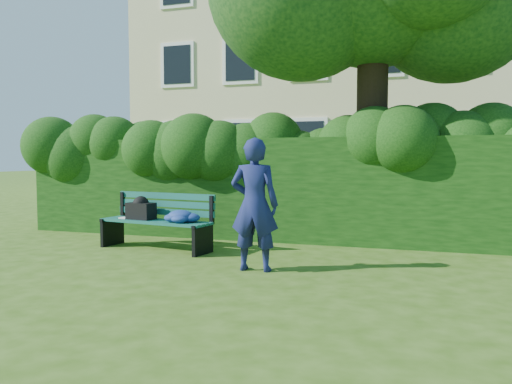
% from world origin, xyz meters
% --- Properties ---
extents(ground, '(80.00, 80.00, 0.00)m').
position_xyz_m(ground, '(0.00, 0.00, 0.00)').
color(ground, '#315410').
rests_on(ground, ground).
extents(apartment_building, '(16.00, 8.08, 12.00)m').
position_xyz_m(apartment_building, '(-0.00, 13.99, 6.00)').
color(apartment_building, '#CABE87').
rests_on(apartment_building, ground).
extents(hedge, '(10.00, 1.00, 1.80)m').
position_xyz_m(hedge, '(0.00, 2.20, 0.90)').
color(hedge, black).
rests_on(hedge, ground).
extents(park_bench, '(1.96, 0.86, 0.89)m').
position_xyz_m(park_bench, '(-1.60, 0.56, 0.51)').
color(park_bench, '#115549').
rests_on(park_bench, ground).
extents(man_reading, '(0.66, 0.46, 1.72)m').
position_xyz_m(man_reading, '(0.30, -0.39, 0.86)').
color(man_reading, navy).
rests_on(man_reading, ground).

